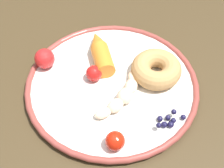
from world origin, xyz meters
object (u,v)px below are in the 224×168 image
tomato_near (45,59)px  donut (156,69)px  tomato_far (115,141)px  banana (123,95)px  carrot_orange (100,51)px  tomato_mid (94,75)px  plate (112,85)px  blueberry_pile (169,121)px  dining_table (93,106)px

tomato_near → donut: bearing=-16.2°
donut → tomato_far: size_ratio=2.94×
tomato_near → tomato_far: size_ratio=1.22×
banana → carrot_orange: 0.12m
carrot_orange → tomato_mid: carrot_orange is taller
banana → carrot_orange: bearing=102.7°
donut → carrot_orange: bearing=147.0°
plate → tomato_far: size_ratio=10.08×
banana → carrot_orange: (-0.03, 0.11, 0.01)m
carrot_orange → blueberry_pile: carrot_orange is taller
blueberry_pile → tomato_near: bearing=140.2°
plate → banana: bearing=-71.6°
carrot_orange → donut: (0.10, -0.07, 0.00)m
donut → tomato_near: size_ratio=2.41×
carrot_orange → tomato_far: 0.21m
banana → donut: bearing=32.4°
donut → blueberry_pile: bearing=-92.4°
plate → banana: (0.01, -0.04, 0.02)m
plate → dining_table: bearing=153.9°
tomato_near → dining_table: bearing=-30.6°
dining_table → donut: donut is taller
donut → tomato_mid: bearing=176.9°
dining_table → tomato_near: tomato_near is taller
carrot_orange → tomato_mid: bearing=-109.0°
donut → tomato_mid: size_ratio=3.11×
blueberry_pile → tomato_far: bearing=-163.4°
banana → tomato_far: (-0.03, -0.10, 0.00)m
carrot_orange → tomato_near: bearing=-178.1°
carrot_orange → plate: bearing=-80.6°
dining_table → plate: bearing=-26.1°
dining_table → banana: size_ratio=10.00×
plate → tomato_mid: 0.04m
banana → plate: bearing=108.4°
banana → donut: size_ratio=1.08×
dining_table → carrot_orange: carrot_orange is taller
dining_table → carrot_orange: size_ratio=9.14×
dining_table → donut: bearing=-5.1°
tomato_far → plate: bearing=82.9°
blueberry_pile → tomato_near: size_ratio=1.46×
banana → blueberry_pile: size_ratio=1.79×
donut → tomato_far: donut is taller
tomato_mid → tomato_far: size_ratio=0.94×
banana → tomato_near: bearing=141.5°
carrot_orange → blueberry_pile: size_ratio=1.96×
donut → tomato_far: (-0.11, -0.14, -0.00)m
tomato_near → banana: bearing=-38.5°
plate → carrot_orange: 0.08m
dining_table → tomato_mid: tomato_mid is taller
dining_table → carrot_orange: bearing=63.5°
plate → blueberry_pile: bearing=-51.0°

